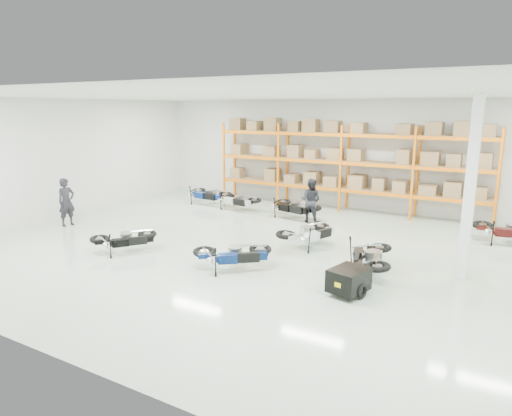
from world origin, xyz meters
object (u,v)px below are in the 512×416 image
Objects in this scene: trailer at (349,280)px; moto_back_c at (294,203)px; moto_blue_centre at (233,250)px; moto_back_a at (208,191)px; moto_black_far_left at (125,235)px; moto_touring_right at (370,252)px; moto_back_d at (511,226)px; person_left at (66,202)px; moto_back_b at (237,197)px; moto_silver_left at (309,229)px; person_back at (311,200)px.

trailer is 7.44m from moto_back_c.
moto_back_a is at bearing 1.86° from moto_blue_centre.
moto_black_far_left is 7.01m from moto_back_a.
moto_back_d is at bearing 43.94° from moto_touring_right.
person_left reaches higher than moto_back_c.
moto_back_a reaches higher than moto_back_d.
moto_back_c is 1.09× the size of person_left.
moto_back_c is (2.67, -0.16, 0.03)m from moto_back_b.
moto_back_b is (1.69, -0.27, -0.05)m from moto_back_a.
moto_back_b is at bearing -14.77° from moto_silver_left.
person_back is at bearing -91.23° from moto_back_c.
moto_back_d reaches higher than trailer.
moto_back_a is at bearing 83.26° from moto_back_d.
person_back is at bearing 133.95° from trailer.
person_left is at bearing 169.86° from moto_touring_right.
moto_back_d is at bearing -71.23° from moto_back_c.
moto_black_far_left is at bearing -164.71° from trailer.
trailer is 0.93× the size of person_back.
person_left reaches higher than moto_touring_right.
moto_blue_centre is 1.04× the size of person_left.
moto_touring_right is at bearing -119.72° from moto_back_c.
moto_black_far_left is 4.29m from person_left.
trailer is 6.79m from person_back.
moto_back_c is 1.15× the size of person_back.
person_left reaches higher than trailer.
moto_back_c is 7.32m from moto_back_d.
moto_silver_left is 5.71m from moto_back_b.
moto_back_a is 1.09× the size of moto_back_b.
moto_back_b is 2.67m from moto_back_c.
moto_back_a is at bearing 156.21° from trailer.
moto_blue_centre is 6.09m from moto_back_c.
moto_back_d is at bearing -127.17° from moto_silver_left.
person_left is at bearing -171.92° from trailer.
moto_back_c reaches higher than moto_black_far_left.
trailer is 10.81m from moto_back_a.
moto_back_d reaches higher than moto_touring_right.
person_left is at bearing 20.07° from moto_black_far_left.
moto_back_d reaches higher than moto_back_c.
moto_blue_centre is at bearing -168.51° from trailer.
moto_black_far_left is at bearing 56.77° from moto_blue_centre.
moto_back_d is at bearing 77.66° from trailer.
moto_back_b reaches higher than trailer.
moto_blue_centre is at bearing -152.73° from moto_back_c.
moto_silver_left reaches higher than moto_back_b.
moto_back_b is at bearing 103.40° from moto_back_c.
moto_back_c reaches higher than trailer.
moto_touring_right reaches higher than moto_blue_centre.
moto_touring_right is 1.13× the size of person_back.
moto_black_far_left is 0.94× the size of moto_back_b.
trailer is (3.15, -0.10, -0.19)m from moto_blue_centre.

